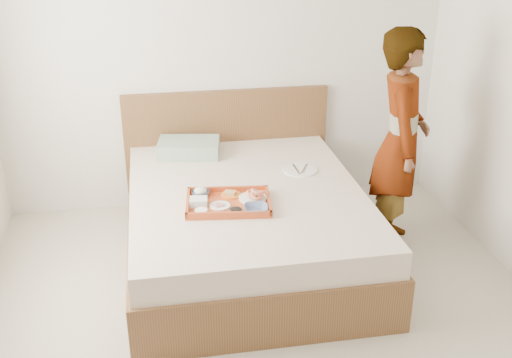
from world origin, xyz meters
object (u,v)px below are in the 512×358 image
Objects in this scene: person at (400,142)px; dinner_plate at (300,170)px; bed at (246,224)px; tray at (228,202)px.

dinner_plate is at bearing 91.38° from person.
tray is (-0.15, -0.22, 0.29)m from bed.
bed is at bearing 111.43° from person.
dinner_plate is (0.44, 0.25, 0.27)m from bed.
person is (1.24, 0.26, 0.24)m from tray.
person is (1.09, 0.04, 0.52)m from bed.
dinner_plate is 0.73m from person.
person is at bearing 2.16° from bed.
tray is 1.29m from person.
person is (0.65, -0.21, 0.25)m from dinner_plate.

